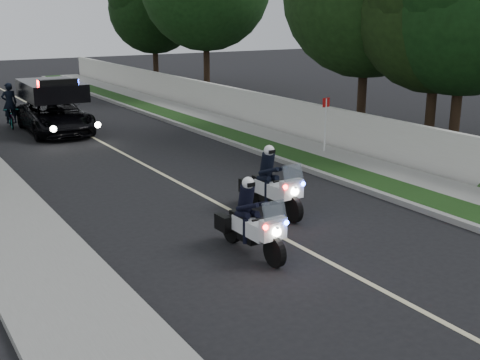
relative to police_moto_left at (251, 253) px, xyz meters
name	(u,v)px	position (x,y,z in m)	size (l,w,h in m)	color
ground	(360,278)	(1.09, -2.15, 0.00)	(120.00, 120.00, 0.00)	black
curb_right	(255,151)	(5.19, 7.85, 0.07)	(0.20, 60.00, 0.15)	gray
grass_verge	(271,149)	(5.89, 7.85, 0.08)	(1.20, 60.00, 0.16)	#193814
sidewalk_right	(299,145)	(7.19, 7.85, 0.08)	(1.40, 60.00, 0.16)	gray
property_wall	(321,125)	(8.19, 7.85, 0.75)	(0.22, 60.00, 1.50)	beige
curb_left	(21,184)	(-3.01, 7.85, 0.07)	(0.20, 60.00, 0.15)	gray
lane_marking	(150,168)	(1.09, 7.85, 0.00)	(0.12, 50.00, 0.01)	#BFB78C
police_moto_left	(251,253)	(0.00, 0.00, 0.00)	(0.68, 1.95, 1.65)	silver
police_moto_right	(272,213)	(1.89, 1.99, 0.00)	(0.72, 2.05, 1.74)	silver
police_suv	(57,133)	(0.12, 15.43, 0.00)	(2.38, 5.15, 2.50)	black
bicycle	(12,127)	(-1.24, 17.67, 0.00)	(0.59, 1.69, 0.88)	black
cyclist	(12,127)	(-1.24, 17.67, 0.00)	(0.64, 0.42, 1.77)	black
sign_post	(324,155)	(7.09, 6.25, 0.00)	(0.33, 0.33, 2.12)	red
tree_right_a	(451,154)	(11.10, 3.99, 0.00)	(5.83, 5.83, 9.72)	black
tree_right_b	(360,136)	(10.58, 8.22, 0.00)	(6.59, 6.59, 10.98)	#193812
tree_right_c	(427,149)	(10.95, 4.97, 0.00)	(5.79, 5.79, 9.65)	black
tree_right_d	(207,97)	(10.85, 21.83, 0.00)	(7.46, 7.46, 12.44)	#184015
tree_right_e	(157,86)	(10.62, 28.68, 0.00)	(6.00, 6.00, 9.99)	black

